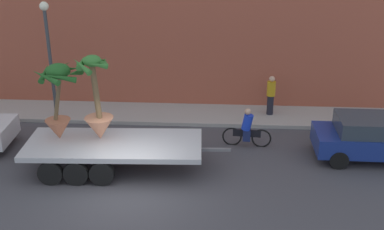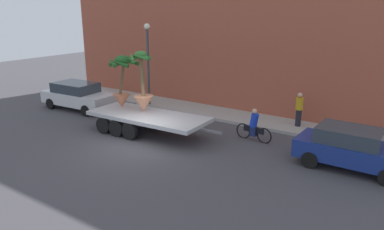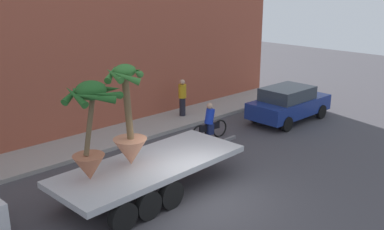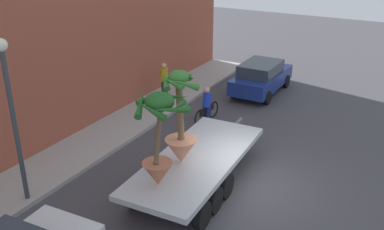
{
  "view_description": "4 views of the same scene",
  "coord_description": "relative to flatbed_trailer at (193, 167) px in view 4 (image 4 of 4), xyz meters",
  "views": [
    {
      "loc": [
        2.82,
        -12.94,
        8.09
      ],
      "look_at": [
        1.87,
        2.08,
        1.75
      ],
      "focal_mm": 44.82,
      "sensor_mm": 36.0,
      "label": 1
    },
    {
      "loc": [
        10.67,
        -11.59,
        5.96
      ],
      "look_at": [
        1.77,
        1.41,
        1.35
      ],
      "focal_mm": 34.99,
      "sensor_mm": 36.0,
      "label": 2
    },
    {
      "loc": [
        -7.97,
        -7.98,
        6.0
      ],
      "look_at": [
        1.36,
        1.79,
        1.89
      ],
      "focal_mm": 40.52,
      "sensor_mm": 36.0,
      "label": 3
    },
    {
      "loc": [
        -11.25,
        -4.35,
        7.57
      ],
      "look_at": [
        0.58,
        2.26,
        1.74
      ],
      "focal_mm": 40.85,
      "sensor_mm": 36.0,
      "label": 4
    }
  ],
  "objects": [
    {
      "name": "potted_palm_rear",
      "position": [
        -0.28,
        0.28,
        1.32
      ],
      "size": [
        1.22,
        1.29,
        2.95
      ],
      "color": "tan",
      "rests_on": "flatbed_trailer"
    },
    {
      "name": "flatbed_trailer",
      "position": [
        0.0,
        0.0,
        0.0
      ],
      "size": [
        6.96,
        2.61,
        0.98
      ],
      "color": "#B7BABF",
      "rests_on": "ground"
    },
    {
      "name": "pedestrian_near_gate",
      "position": [
        5.94,
        4.84,
        0.28
      ],
      "size": [
        0.36,
        0.36,
        1.71
      ],
      "color": "black",
      "rests_on": "sidewalk"
    },
    {
      "name": "parked_car",
      "position": [
        9.22,
        1.3,
        0.06
      ],
      "size": [
        4.18,
        1.92,
        1.58
      ],
      "color": "navy",
      "rests_on": "ground"
    },
    {
      "name": "street_lamp",
      "position": [
        -3.07,
        3.95,
        2.46
      ],
      "size": [
        0.36,
        0.36,
        4.83
      ],
      "color": "#383D42",
      "rests_on": "sidewalk"
    },
    {
      "name": "cyclist",
      "position": [
        4.83,
        2.03,
        -0.1
      ],
      "size": [
        1.84,
        0.38,
        1.54
      ],
      "color": "black",
      "rests_on": "ground"
    },
    {
      "name": "building_facade",
      "position": [
        0.98,
        6.45,
        3.16
      ],
      "size": [
        24.0,
        1.2,
        7.85
      ],
      "primitive_type": "cube",
      "color": "#9E4C38",
      "rests_on": "ground"
    },
    {
      "name": "potted_palm_middle",
      "position": [
        -1.54,
        0.19,
        1.63
      ],
      "size": [
        1.53,
        1.6,
        2.67
      ],
      "color": "#B26647",
      "rests_on": "flatbed_trailer"
    },
    {
      "name": "ground_plane",
      "position": [
        0.98,
        -1.35,
        -0.77
      ],
      "size": [
        60.0,
        60.0,
        0.0
      ],
      "primitive_type": "plane",
      "color": "#423F44"
    },
    {
      "name": "sidewalk",
      "position": [
        0.98,
        4.75,
        -0.69
      ],
      "size": [
        24.0,
        2.2,
        0.15
      ],
      "primitive_type": "cube",
      "color": "#A39E99",
      "rests_on": "ground"
    }
  ]
}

